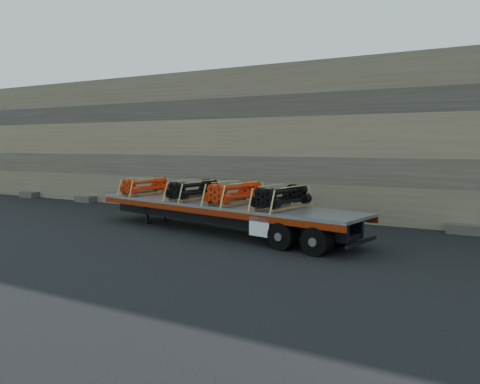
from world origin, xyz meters
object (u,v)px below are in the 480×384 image
object	(u,v)px
trailer	(221,217)
bundle_front	(145,187)
bundle_rear	(282,198)
bundle_midfront	(194,190)
bundle_midrear	(235,193)

from	to	relation	value
trailer	bundle_front	world-z (taller)	bundle_front
bundle_rear	bundle_front	bearing A→B (deg)	180.00
bundle_front	trailer	bearing A→B (deg)	0.00
bundle_front	bundle_midfront	xyz separation A→B (m)	(2.98, -0.55, 0.02)
bundle_midfront	bundle_midrear	bearing A→B (deg)	-0.00
bundle_front	bundle_rear	bearing A→B (deg)	-0.00
trailer	bundle_midrear	bearing A→B (deg)	-0.00
bundle_front	bundle_midrear	bearing A→B (deg)	0.00
trailer	bundle_midfront	xyz separation A→B (m)	(-1.39, 0.26, 0.95)
bundle_front	bundle_midfront	bearing A→B (deg)	0.00
bundle_midrear	bundle_front	bearing A→B (deg)	180.00
bundle_midrear	bundle_rear	world-z (taller)	bundle_midrear
bundle_midfront	bundle_rear	xyz separation A→B (m)	(4.16, -0.77, 0.01)
bundle_front	bundle_midrear	xyz separation A→B (m)	(5.09, -0.94, 0.04)
bundle_midrear	bundle_rear	size ratio (longest dim) A/B	1.03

